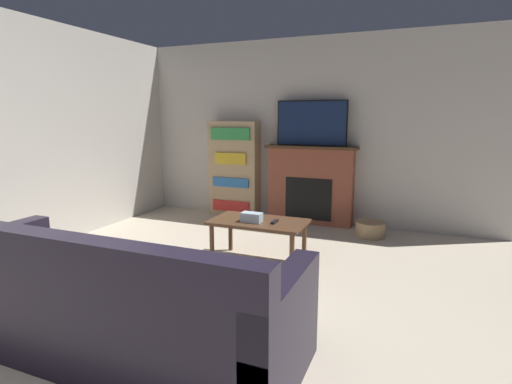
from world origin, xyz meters
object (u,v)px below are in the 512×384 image
Objects in this scene: tv at (312,123)px; coffee_table at (258,226)px; storage_basket at (370,229)px; fireplace at (310,185)px; bookshelf at (234,169)px; couch at (111,308)px.

coffee_table is (-0.10, -1.78, -1.07)m from tv.
coffee_table reaches higher than storage_basket.
fireplace is at bearing 90.00° from tv.
coffee_table is 0.68× the size of bookshelf.
storage_basket is (2.16, -0.33, -0.65)m from bookshelf.
couch reaches higher than storage_basket.
bookshelf reaches higher than coffee_table.
couch is 6.63× the size of storage_basket.
coffee_table is at bearing -93.08° from fireplace.
couch is 2.52× the size of coffee_table.
storage_basket is at bearing -19.79° from tv.
coffee_table is (0.29, 1.95, 0.10)m from couch.
fireplace is 1.10m from storage_basket.
fireplace is 3.77m from couch.
couch is at bearing -77.17° from bookshelf.
fireplace is 1.32× the size of tv.
bookshelf is at bearing 171.29° from storage_basket.
couch is at bearing -95.91° from tv.
bookshelf is 2.28m from storage_basket.
fireplace reaches higher than coffee_table.
fireplace is 3.46× the size of storage_basket.
tv is (0.00, -0.02, 0.90)m from fireplace.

